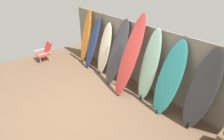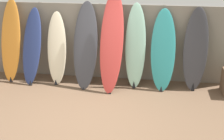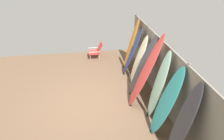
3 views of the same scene
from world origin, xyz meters
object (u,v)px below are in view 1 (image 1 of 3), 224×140
Objects in this scene: beach_chair at (45,51)px; surfboard_orange_0 at (86,37)px; surfboard_navy_1 at (93,44)px; surfboard_charcoal_3 at (117,53)px; surfboard_cream_2 at (104,49)px; surfboard_charcoal_7 at (201,91)px; surfboard_teal_6 at (169,79)px; surfboard_seafoam_5 at (149,67)px; surfboard_red_4 at (130,57)px.

surfboard_orange_0 is at bearing 35.42° from beach_chair.
beach_chair is at bearing -132.73° from surfboard_orange_0.
surfboard_navy_1 is (0.54, -0.08, -0.09)m from surfboard_orange_0.
surfboard_navy_1 is 0.91× the size of surfboard_charcoal_3.
beach_chair is at bearing -151.76° from surfboard_cream_2.
surfboard_charcoal_7 is (4.25, 0.07, -0.05)m from surfboard_orange_0.
surfboard_teal_6 is at bearing -0.15° from surfboard_cream_2.
surfboard_charcoal_7 is 5.53m from beach_chair.
surfboard_charcoal_7 is at bearing 3.57° from surfboard_charcoal_3.
surfboard_seafoam_5 is 1.04× the size of surfboard_charcoal_7.
surfboard_charcoal_3 is 2.45m from surfboard_charcoal_7.
surfboard_charcoal_3 is at bearing 171.40° from surfboard_red_4.
surfboard_cream_2 is at bearing 16.39° from beach_chair.
surfboard_charcoal_3 is at bearing -2.75° from surfboard_orange_0.
surfboard_charcoal_7 reaches higher than beach_chair.
surfboard_seafoam_5 is (2.93, 0.01, -0.02)m from surfboard_orange_0.
surfboard_red_4 is 0.56m from surfboard_seafoam_5.
surfboard_teal_6 is 2.78× the size of beach_chair.
surfboard_red_4 is (0.61, -0.09, 0.13)m from surfboard_charcoal_3.
surfboard_seafoam_5 is at bearing 4.76° from beach_chair.
surfboard_navy_1 is at bearing 176.83° from surfboard_red_4.
surfboard_navy_1 is 0.58m from surfboard_cream_2.
surfboard_seafoam_5 is at bearing 0.18° from surfboard_orange_0.
surfboard_orange_0 is 0.55m from surfboard_navy_1.
surfboard_navy_1 is at bearing -177.84° from surfboard_charcoal_7.
surfboard_charcoal_3 is (1.81, -0.09, -0.01)m from surfboard_orange_0.
surfboard_teal_6 reaches higher than surfboard_navy_1.
surfboard_red_4 reaches higher than surfboard_navy_1.
surfboard_teal_6 is 0.97× the size of surfboard_charcoal_7.
surfboard_cream_2 is 2.44m from surfboard_teal_6.
surfboard_charcoal_7 is (1.32, 0.06, -0.04)m from surfboard_seafoam_5.
surfboard_cream_2 is 1.35m from surfboard_red_4.
surfboard_navy_1 is 1.90m from surfboard_red_4.
surfboard_charcoal_3 is at bearing -6.66° from surfboard_cream_2.
surfboard_seafoam_5 reaches higher than beach_chair.
surfboard_cream_2 is 1.82m from surfboard_seafoam_5.
surfboard_orange_0 is 0.89× the size of surfboard_red_4.
surfboard_charcoal_7 is at bearing 6.20° from surfboard_teal_6.
surfboard_red_4 is (2.42, -0.18, 0.12)m from surfboard_orange_0.
surfboard_navy_1 is 2.06m from beach_chair.
surfboard_charcoal_7 is at bearing 2.16° from surfboard_navy_1.
surfboard_seafoam_5 is at bearing 0.45° from surfboard_cream_2.
surfboard_navy_1 is at bearing 22.43° from beach_chair.
surfboard_teal_6 is (2.44, -0.01, 0.06)m from surfboard_cream_2.
surfboard_red_4 is at bearing 4.21° from beach_chair.
surfboard_red_4 is at bearing -4.24° from surfboard_orange_0.
surfboard_teal_6 is at bearing 1.21° from surfboard_navy_1.
surfboard_charcoal_3 is at bearing -0.54° from surfboard_navy_1.
surfboard_orange_0 reaches higher than surfboard_cream_2.
beach_chair is at bearing -163.93° from surfboard_red_4.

